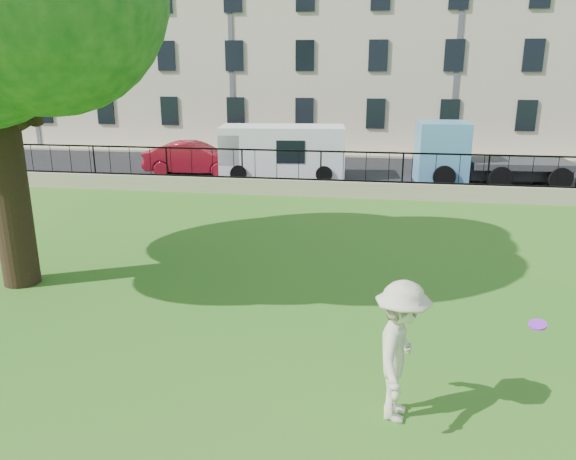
% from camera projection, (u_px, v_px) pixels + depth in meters
% --- Properties ---
extents(ground, '(120.00, 120.00, 0.00)m').
position_uv_depth(ground, '(254.00, 350.00, 9.83)').
color(ground, '#2E761C').
rests_on(ground, ground).
extents(retaining_wall, '(50.00, 0.40, 0.60)m').
position_uv_depth(retaining_wall, '(320.00, 188.00, 21.11)').
color(retaining_wall, gray).
rests_on(retaining_wall, ground).
extents(iron_railing, '(50.00, 0.05, 1.13)m').
position_uv_depth(iron_railing, '(321.00, 166.00, 20.87)').
color(iron_railing, black).
rests_on(iron_railing, retaining_wall).
extents(street, '(60.00, 9.00, 0.01)m').
position_uv_depth(street, '(330.00, 173.00, 25.65)').
color(street, black).
rests_on(street, ground).
extents(sidewalk, '(60.00, 1.40, 0.12)m').
position_uv_depth(sidewalk, '(338.00, 154.00, 30.55)').
color(sidewalk, gray).
rests_on(sidewalk, ground).
extents(building_row, '(56.40, 10.40, 13.80)m').
position_uv_depth(building_row, '(347.00, 27.00, 33.96)').
color(building_row, beige).
rests_on(building_row, ground).
extents(man, '(0.99, 1.44, 2.04)m').
position_uv_depth(man, '(400.00, 352.00, 7.72)').
color(man, beige).
rests_on(man, ground).
extents(frisbee, '(0.30, 0.30, 0.12)m').
position_uv_depth(frisbee, '(538.00, 325.00, 8.55)').
color(frisbee, '#9E28E6').
extents(red_sedan, '(4.44, 1.66, 1.45)m').
position_uv_depth(red_sedan, '(195.00, 159.00, 25.08)').
color(red_sedan, '#B01529').
rests_on(red_sedan, street).
extents(white_van, '(5.50, 2.60, 2.23)m').
position_uv_depth(white_van, '(282.00, 152.00, 24.39)').
color(white_van, white).
rests_on(white_van, street).
extents(blue_truck, '(6.11, 2.47, 2.52)m').
position_uv_depth(blue_truck, '(491.00, 153.00, 23.08)').
color(blue_truck, '#599FD1').
rests_on(blue_truck, street).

